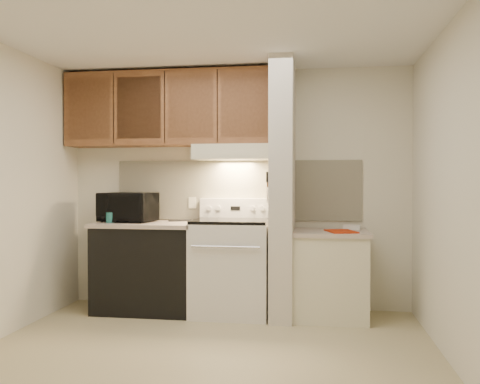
# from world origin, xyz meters

# --- Properties ---
(floor) EXTENTS (3.60, 3.60, 0.00)m
(floor) POSITION_xyz_m (0.00, 0.00, 0.00)
(floor) COLOR tan
(floor) RESTS_ON ground
(ceiling) EXTENTS (3.60, 3.60, 0.00)m
(ceiling) POSITION_xyz_m (0.00, 0.00, 2.50)
(ceiling) COLOR white
(ceiling) RESTS_ON wall_back
(wall_back) EXTENTS (3.60, 2.50, 0.02)m
(wall_back) POSITION_xyz_m (0.00, 1.50, 1.25)
(wall_back) COLOR silver
(wall_back) RESTS_ON floor
(wall_right) EXTENTS (0.02, 3.00, 2.50)m
(wall_right) POSITION_xyz_m (1.80, 0.00, 1.25)
(wall_right) COLOR silver
(wall_right) RESTS_ON floor
(backsplash) EXTENTS (2.60, 0.02, 0.63)m
(backsplash) POSITION_xyz_m (0.00, 1.49, 1.24)
(backsplash) COLOR white
(backsplash) RESTS_ON wall_back
(range_body) EXTENTS (0.76, 0.65, 0.92)m
(range_body) POSITION_xyz_m (0.00, 1.16, 0.46)
(range_body) COLOR silver
(range_body) RESTS_ON floor
(oven_window) EXTENTS (0.50, 0.01, 0.30)m
(oven_window) POSITION_xyz_m (0.00, 0.84, 0.50)
(oven_window) COLOR black
(oven_window) RESTS_ON range_body
(oven_handle) EXTENTS (0.65, 0.02, 0.02)m
(oven_handle) POSITION_xyz_m (0.00, 0.80, 0.72)
(oven_handle) COLOR silver
(oven_handle) RESTS_ON range_body
(cooktop) EXTENTS (0.74, 0.64, 0.03)m
(cooktop) POSITION_xyz_m (0.00, 1.16, 0.94)
(cooktop) COLOR black
(cooktop) RESTS_ON range_body
(range_backguard) EXTENTS (0.76, 0.08, 0.20)m
(range_backguard) POSITION_xyz_m (0.00, 1.44, 1.05)
(range_backguard) COLOR silver
(range_backguard) RESTS_ON range_body
(range_display) EXTENTS (0.10, 0.01, 0.04)m
(range_display) POSITION_xyz_m (0.00, 1.40, 1.05)
(range_display) COLOR black
(range_display) RESTS_ON range_backguard
(range_knob_left_outer) EXTENTS (0.05, 0.02, 0.05)m
(range_knob_left_outer) POSITION_xyz_m (-0.28, 1.40, 1.05)
(range_knob_left_outer) COLOR silver
(range_knob_left_outer) RESTS_ON range_backguard
(range_knob_left_inner) EXTENTS (0.05, 0.02, 0.05)m
(range_knob_left_inner) POSITION_xyz_m (-0.18, 1.40, 1.05)
(range_knob_left_inner) COLOR silver
(range_knob_left_inner) RESTS_ON range_backguard
(range_knob_right_inner) EXTENTS (0.05, 0.02, 0.05)m
(range_knob_right_inner) POSITION_xyz_m (0.18, 1.40, 1.05)
(range_knob_right_inner) COLOR silver
(range_knob_right_inner) RESTS_ON range_backguard
(range_knob_right_outer) EXTENTS (0.05, 0.02, 0.05)m
(range_knob_right_outer) POSITION_xyz_m (0.28, 1.40, 1.05)
(range_knob_right_outer) COLOR silver
(range_knob_right_outer) RESTS_ON range_backguard
(dishwasher_front) EXTENTS (1.00, 0.63, 0.87)m
(dishwasher_front) POSITION_xyz_m (-0.88, 1.17, 0.43)
(dishwasher_front) COLOR black
(dishwasher_front) RESTS_ON floor
(left_countertop) EXTENTS (1.04, 0.67, 0.04)m
(left_countertop) POSITION_xyz_m (-0.88, 1.17, 0.89)
(left_countertop) COLOR #BCA899
(left_countertop) RESTS_ON dishwasher_front
(spoon_rest) EXTENTS (0.25, 0.16, 0.02)m
(spoon_rest) POSITION_xyz_m (-0.59, 1.35, 0.92)
(spoon_rest) COLOR black
(spoon_rest) RESTS_ON left_countertop
(teal_jar) EXTENTS (0.12, 0.12, 0.11)m
(teal_jar) POSITION_xyz_m (-1.23, 1.06, 0.96)
(teal_jar) COLOR #1F6B66
(teal_jar) RESTS_ON left_countertop
(outlet) EXTENTS (0.08, 0.01, 0.12)m
(outlet) POSITION_xyz_m (-0.48, 1.48, 1.10)
(outlet) COLOR beige
(outlet) RESTS_ON backsplash
(microwave) EXTENTS (0.59, 0.44, 0.30)m
(microwave) POSITION_xyz_m (-1.10, 1.20, 1.06)
(microwave) COLOR black
(microwave) RESTS_ON left_countertop
(partition_pillar) EXTENTS (0.22, 0.70, 2.50)m
(partition_pillar) POSITION_xyz_m (0.51, 1.15, 1.25)
(partition_pillar) COLOR beige
(partition_pillar) RESTS_ON floor
(pillar_trim) EXTENTS (0.01, 0.70, 0.04)m
(pillar_trim) POSITION_xyz_m (0.39, 1.15, 1.30)
(pillar_trim) COLOR brown
(pillar_trim) RESTS_ON partition_pillar
(knife_strip) EXTENTS (0.02, 0.42, 0.04)m
(knife_strip) POSITION_xyz_m (0.39, 1.10, 1.32)
(knife_strip) COLOR black
(knife_strip) RESTS_ON partition_pillar
(knife_blade_a) EXTENTS (0.01, 0.03, 0.16)m
(knife_blade_a) POSITION_xyz_m (0.38, 0.95, 1.22)
(knife_blade_a) COLOR silver
(knife_blade_a) RESTS_ON knife_strip
(knife_handle_a) EXTENTS (0.02, 0.02, 0.10)m
(knife_handle_a) POSITION_xyz_m (0.38, 0.95, 1.37)
(knife_handle_a) COLOR black
(knife_handle_a) RESTS_ON knife_strip
(knife_blade_b) EXTENTS (0.01, 0.04, 0.18)m
(knife_blade_b) POSITION_xyz_m (0.38, 1.03, 1.21)
(knife_blade_b) COLOR silver
(knife_blade_b) RESTS_ON knife_strip
(knife_handle_b) EXTENTS (0.02, 0.02, 0.10)m
(knife_handle_b) POSITION_xyz_m (0.38, 1.03, 1.37)
(knife_handle_b) COLOR black
(knife_handle_b) RESTS_ON knife_strip
(knife_blade_c) EXTENTS (0.01, 0.04, 0.20)m
(knife_blade_c) POSITION_xyz_m (0.38, 1.09, 1.20)
(knife_blade_c) COLOR silver
(knife_blade_c) RESTS_ON knife_strip
(knife_handle_c) EXTENTS (0.02, 0.02, 0.10)m
(knife_handle_c) POSITION_xyz_m (0.38, 1.10, 1.37)
(knife_handle_c) COLOR black
(knife_handle_c) RESTS_ON knife_strip
(knife_blade_d) EXTENTS (0.01, 0.04, 0.16)m
(knife_blade_d) POSITION_xyz_m (0.38, 1.19, 1.22)
(knife_blade_d) COLOR silver
(knife_blade_d) RESTS_ON knife_strip
(knife_handle_d) EXTENTS (0.02, 0.02, 0.10)m
(knife_handle_d) POSITION_xyz_m (0.38, 1.19, 1.37)
(knife_handle_d) COLOR black
(knife_handle_d) RESTS_ON knife_strip
(knife_blade_e) EXTENTS (0.01, 0.04, 0.18)m
(knife_blade_e) POSITION_xyz_m (0.38, 1.26, 1.21)
(knife_blade_e) COLOR silver
(knife_blade_e) RESTS_ON knife_strip
(knife_handle_e) EXTENTS (0.02, 0.02, 0.10)m
(knife_handle_e) POSITION_xyz_m (0.38, 1.25, 1.37)
(knife_handle_e) COLOR black
(knife_handle_e) RESTS_ON knife_strip
(oven_mitt) EXTENTS (0.03, 0.10, 0.23)m
(oven_mitt) POSITION_xyz_m (0.38, 1.32, 1.14)
(oven_mitt) COLOR slate
(oven_mitt) RESTS_ON partition_pillar
(right_cab_base) EXTENTS (0.70, 0.60, 0.81)m
(right_cab_base) POSITION_xyz_m (0.97, 1.15, 0.40)
(right_cab_base) COLOR beige
(right_cab_base) RESTS_ON floor
(right_countertop) EXTENTS (0.74, 0.64, 0.04)m
(right_countertop) POSITION_xyz_m (0.97, 1.15, 0.83)
(right_countertop) COLOR #BCA899
(right_countertop) RESTS_ON right_cab_base
(red_folder) EXTENTS (0.33, 0.39, 0.01)m
(red_folder) POSITION_xyz_m (1.07, 1.07, 0.86)
(red_folder) COLOR #B72808
(red_folder) RESTS_ON right_countertop
(white_box) EXTENTS (0.18, 0.14, 0.04)m
(white_box) POSITION_xyz_m (1.19, 1.33, 0.87)
(white_box) COLOR white
(white_box) RESTS_ON right_countertop
(range_hood) EXTENTS (0.78, 0.44, 0.15)m
(range_hood) POSITION_xyz_m (0.00, 1.28, 1.62)
(range_hood) COLOR beige
(range_hood) RESTS_ON upper_cabinets
(hood_lip) EXTENTS (0.78, 0.04, 0.06)m
(hood_lip) POSITION_xyz_m (0.00, 1.07, 1.58)
(hood_lip) COLOR beige
(hood_lip) RESTS_ON range_hood
(upper_cabinets) EXTENTS (2.18, 0.33, 0.77)m
(upper_cabinets) POSITION_xyz_m (-0.69, 1.32, 2.08)
(upper_cabinets) COLOR brown
(upper_cabinets) RESTS_ON wall_back
(cab_door_a) EXTENTS (0.46, 0.01, 0.63)m
(cab_door_a) POSITION_xyz_m (-1.51, 1.17, 2.08)
(cab_door_a) COLOR brown
(cab_door_a) RESTS_ON upper_cabinets
(cab_gap_a) EXTENTS (0.01, 0.01, 0.73)m
(cab_gap_a) POSITION_xyz_m (-1.23, 1.16, 2.08)
(cab_gap_a) COLOR black
(cab_gap_a) RESTS_ON upper_cabinets
(cab_door_b) EXTENTS (0.46, 0.01, 0.63)m
(cab_door_b) POSITION_xyz_m (-0.96, 1.17, 2.08)
(cab_door_b) COLOR brown
(cab_door_b) RESTS_ON upper_cabinets
(cab_gap_b) EXTENTS (0.01, 0.01, 0.73)m
(cab_gap_b) POSITION_xyz_m (-0.69, 1.16, 2.08)
(cab_gap_b) COLOR black
(cab_gap_b) RESTS_ON upper_cabinets
(cab_door_c) EXTENTS (0.46, 0.01, 0.63)m
(cab_door_c) POSITION_xyz_m (-0.42, 1.17, 2.08)
(cab_door_c) COLOR brown
(cab_door_c) RESTS_ON upper_cabinets
(cab_gap_c) EXTENTS (0.01, 0.01, 0.73)m
(cab_gap_c) POSITION_xyz_m (-0.14, 1.16, 2.08)
(cab_gap_c) COLOR black
(cab_gap_c) RESTS_ON upper_cabinets
(cab_door_d) EXTENTS (0.46, 0.01, 0.63)m
(cab_door_d) POSITION_xyz_m (0.13, 1.17, 2.08)
(cab_door_d) COLOR brown
(cab_door_d) RESTS_ON upper_cabinets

